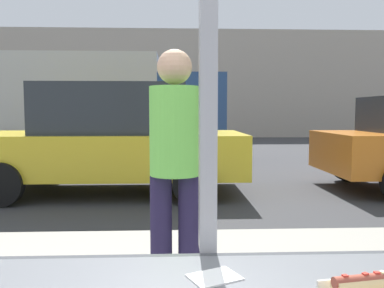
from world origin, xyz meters
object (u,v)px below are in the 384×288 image
(pedestrian, at_px, (175,160))
(hotdog_tray_far, at_px, (382,284))
(parked_car_yellow, at_px, (111,139))
(box_truck, at_px, (89,104))

(pedestrian, bearing_deg, hotdog_tray_far, -74.13)
(parked_car_yellow, xyz_separation_m, box_truck, (-1.29, 4.38, 0.67))
(hotdog_tray_far, distance_m, pedestrian, 1.72)
(hotdog_tray_far, height_order, parked_car_yellow, parked_car_yellow)
(hotdog_tray_far, relative_size, box_truck, 0.04)
(hotdog_tray_far, distance_m, parked_car_yellow, 5.97)
(box_truck, xyz_separation_m, pedestrian, (2.36, -8.50, -0.52))
(box_truck, bearing_deg, pedestrian, -74.48)
(box_truck, bearing_deg, parked_car_yellow, -73.58)
(hotdog_tray_far, xyz_separation_m, parked_car_yellow, (-1.54, 5.77, -0.07))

